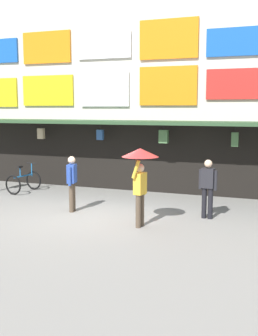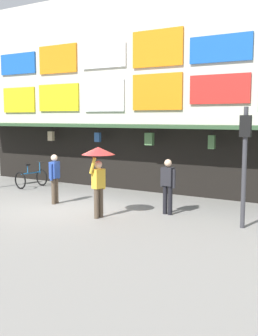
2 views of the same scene
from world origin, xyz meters
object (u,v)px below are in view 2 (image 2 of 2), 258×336
at_px(bicycle_parked, 31,178).
at_px(pedestrian_in_black, 168,183).
at_px(pedestrian_with_umbrella, 98,162).
at_px(traffic_light_far, 245,148).
at_px(pedestrian_in_red, 55,176).

xyz_separation_m(bicycle_parked, pedestrian_in_black, (7.06, -1.39, 0.55)).
relative_size(bicycle_parked, pedestrian_with_umbrella, 0.60).
bearing_deg(bicycle_parked, pedestrian_in_black, -11.10).
bearing_deg(pedestrian_with_umbrella, pedestrian_in_black, 44.19).
bearing_deg(traffic_light_far, pedestrian_in_black, 171.94).
bearing_deg(pedestrian_with_umbrella, traffic_light_far, 16.14).
relative_size(pedestrian_in_black, pedestrian_in_red, 1.00).
xyz_separation_m(traffic_light_far, bicycle_parked, (-9.45, 1.72, -1.75)).
distance_m(traffic_light_far, pedestrian_in_red, 6.47).
height_order(pedestrian_with_umbrella, pedestrian_in_black, pedestrian_with_umbrella).
relative_size(traffic_light_far, pedestrian_with_umbrella, 1.54).
bearing_deg(pedestrian_in_black, pedestrian_with_umbrella, -135.81).
bearing_deg(pedestrian_in_black, pedestrian_in_red, -171.31).
xyz_separation_m(pedestrian_with_umbrella, pedestrian_in_red, (-2.46, 0.86, -0.69)).
bearing_deg(traffic_light_far, pedestrian_with_umbrella, -163.86).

